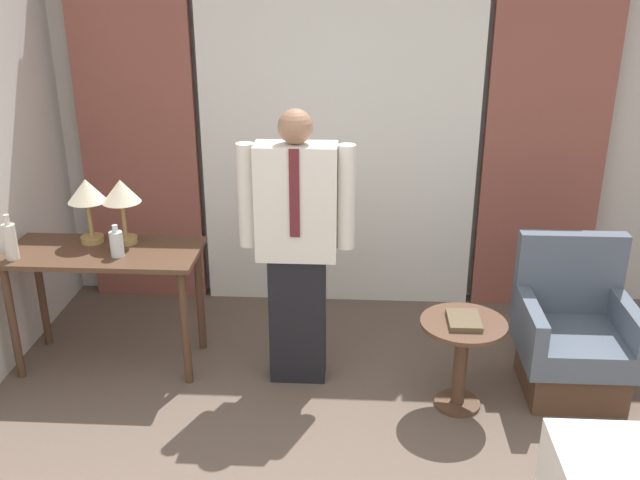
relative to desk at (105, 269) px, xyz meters
The scene contains 13 objects.
wall_back 1.93m from the desk, 39.15° to the left, with size 10.00×0.06×2.70m.
curtain_sheer_center 1.84m from the desk, 35.80° to the left, with size 1.95×0.06×2.58m.
curtain_drape_left 1.19m from the desk, 92.08° to the left, with size 0.84×0.06×2.58m.
curtain_drape_right 3.08m from the desk, 19.59° to the left, with size 0.84×0.06×2.58m.
desk is the anchor object (origin of this frame).
table_lamp_left 0.46m from the desk, 129.47° to the left, with size 0.23×0.23×0.41m.
table_lamp_right 0.46m from the desk, 50.53° to the left, with size 0.23×0.23×0.41m.
bottle_near_edge 0.56m from the desk, 161.78° to the right, with size 0.08×0.08×0.28m.
bottle_by_lamp 0.25m from the desk, 33.20° to the right, with size 0.08×0.08×0.20m.
person 1.23m from the desk, ahead, with size 0.67×0.22×1.68m.
armchair 2.85m from the desk, ahead, with size 0.64×0.63×0.92m.
side_table 2.20m from the desk, ahead, with size 0.49×0.49×0.55m.
book 2.18m from the desk, ahead, with size 0.18×0.24×0.03m.
Camera 1 is at (0.14, -2.14, 2.43)m, focal length 40.00 mm.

